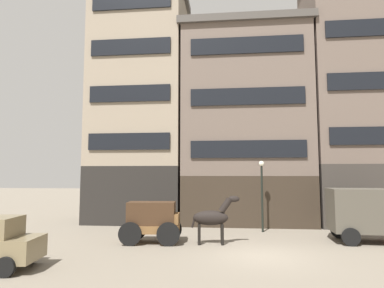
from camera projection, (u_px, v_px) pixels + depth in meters
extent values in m
plane|color=slate|center=(260.00, 255.00, 13.49)|extent=(120.00, 120.00, 0.00)
cube|color=black|center=(138.00, 194.00, 23.66)|extent=(6.51, 5.08, 3.87)
cube|color=gray|center=(140.00, 81.00, 24.43)|extent=(6.51, 5.08, 12.84)
cube|color=black|center=(129.00, 141.00, 21.41)|extent=(5.47, 0.12, 1.10)
cube|color=black|center=(130.00, 93.00, 21.71)|extent=(5.47, 0.12, 1.10)
cube|color=black|center=(130.00, 47.00, 22.00)|extent=(5.47, 0.12, 1.10)
cube|color=black|center=(131.00, 1.00, 22.29)|extent=(5.47, 0.12, 1.10)
cube|color=#33281E|center=(246.00, 199.00, 22.83)|extent=(8.62, 5.08, 3.23)
cube|color=#66564C|center=(245.00, 105.00, 23.44)|extent=(8.62, 5.08, 10.14)
cube|color=#47423D|center=(244.00, 33.00, 23.93)|extent=(9.12, 5.58, 0.50)
cube|color=black|center=(248.00, 149.00, 20.56)|extent=(7.24, 0.12, 1.10)
cube|color=black|center=(247.00, 96.00, 20.87)|extent=(7.24, 0.12, 1.10)
cube|color=black|center=(246.00, 45.00, 21.18)|extent=(7.24, 0.12, 1.10)
cube|color=#38332D|center=(362.00, 194.00, 22.06)|extent=(6.53, 5.08, 3.97)
cube|color=#66564C|center=(356.00, 67.00, 22.87)|extent=(6.53, 5.08, 13.65)
cube|color=black|center=(376.00, 136.00, 19.82)|extent=(5.49, 0.12, 1.10)
cube|color=black|center=(373.00, 81.00, 20.13)|extent=(5.49, 0.12, 1.10)
cube|color=black|center=(371.00, 28.00, 20.45)|extent=(5.49, 0.12, 1.10)
cube|color=brown|center=(151.00, 228.00, 15.95)|extent=(2.79, 1.50, 0.36)
cube|color=#3D2819|center=(152.00, 213.00, 16.02)|extent=(2.37, 1.28, 1.10)
cube|color=brown|center=(175.00, 218.00, 15.96)|extent=(0.48, 1.07, 0.50)
cylinder|color=black|center=(171.00, 229.00, 16.62)|extent=(1.10, 0.16, 1.10)
cylinder|color=black|center=(168.00, 234.00, 15.21)|extent=(1.10, 0.16, 1.10)
cylinder|color=black|center=(136.00, 229.00, 16.67)|extent=(1.10, 0.16, 1.10)
cylinder|color=black|center=(130.00, 234.00, 15.26)|extent=(1.10, 0.16, 1.10)
ellipsoid|color=black|center=(211.00, 218.00, 15.70)|extent=(1.74, 0.73, 0.70)
cylinder|color=black|center=(225.00, 205.00, 15.74)|extent=(0.69, 0.37, 0.76)
ellipsoid|color=black|center=(234.00, 199.00, 15.75)|extent=(0.58, 0.28, 0.30)
cylinder|color=black|center=(194.00, 221.00, 15.71)|extent=(0.27, 0.12, 0.65)
cylinder|color=black|center=(222.00, 234.00, 15.79)|extent=(0.14, 0.14, 0.95)
cylinder|color=black|center=(222.00, 235.00, 15.44)|extent=(0.14, 0.14, 0.95)
cylinder|color=black|center=(199.00, 233.00, 15.82)|extent=(0.14, 0.14, 0.95)
cylinder|color=black|center=(199.00, 235.00, 15.47)|extent=(0.14, 0.14, 0.95)
cube|color=#4C473D|center=(360.00, 210.00, 16.17)|extent=(2.89, 2.04, 2.10)
cylinder|color=black|center=(339.00, 230.00, 17.12)|extent=(0.85, 0.26, 0.84)
cylinder|color=black|center=(351.00, 237.00, 15.25)|extent=(0.85, 0.26, 0.84)
cylinder|color=black|center=(5.00, 267.00, 10.61)|extent=(0.68, 0.25, 0.66)
cylinder|color=black|center=(30.00, 254.00, 12.28)|extent=(0.68, 0.25, 0.66)
cylinder|color=black|center=(262.00, 199.00, 19.09)|extent=(0.12, 0.12, 3.80)
sphere|color=silver|center=(261.00, 164.00, 19.28)|extent=(0.32, 0.32, 0.32)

